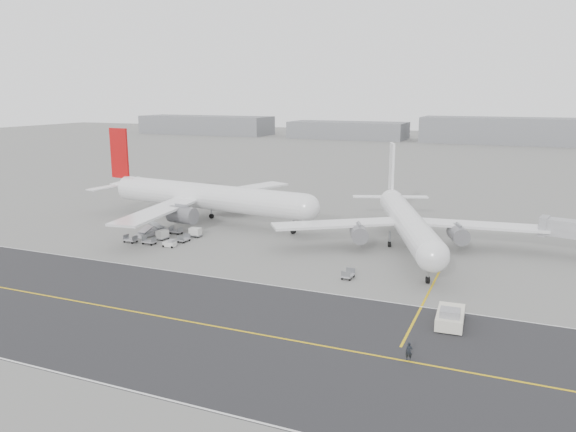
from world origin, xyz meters
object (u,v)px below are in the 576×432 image
at_px(airliner_a, 203,196).
at_px(airliner_b, 407,221).
at_px(ground_crew_a, 409,351).
at_px(pushback_tug, 450,317).

height_order(airliner_a, airliner_b, airliner_a).
bearing_deg(airliner_a, airliner_b, -88.26).
bearing_deg(ground_crew_a, pushback_tug, 71.82).
bearing_deg(pushback_tug, airliner_a, 143.90).
bearing_deg(ground_crew_a, airliner_a, 134.31).
relative_size(airliner_a, airliner_b, 1.19).
xyz_separation_m(airliner_b, pushback_tug, (11.76, -32.33, -3.86)).
relative_size(pushback_tug, ground_crew_a, 4.36).
bearing_deg(ground_crew_a, airliner_b, 97.63).
xyz_separation_m(airliner_a, ground_crew_a, (53.25, -47.20, -4.55)).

